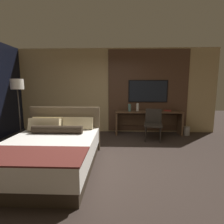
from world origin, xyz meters
name	(u,v)px	position (x,y,z in m)	size (l,w,h in m)	color
ground_plane	(100,164)	(0.00, 0.00, 0.00)	(16.00, 16.00, 0.00)	#332823
wall_back_tv_panel	(114,91)	(0.20, 2.59, 1.40)	(7.20, 0.09, 2.80)	tan
bed	(50,151)	(-0.95, -0.20, 0.33)	(1.69, 2.19, 1.07)	#33281E
desk	(148,118)	(1.33, 2.33, 0.53)	(2.14, 0.49, 0.76)	brown
tv	(148,91)	(1.33, 2.52, 1.40)	(1.29, 0.04, 0.73)	black
desk_chair	(153,121)	(1.38, 1.68, 0.54)	(0.59, 0.58, 0.91)	#28231E
floor_lamp	(17,89)	(-2.41, 1.36, 1.48)	(0.34, 0.34, 1.76)	#282623
vase_tall	(130,108)	(0.72, 2.25, 0.88)	(0.09, 0.09, 0.23)	#4C706B
vase_short	(138,107)	(0.98, 2.33, 0.89)	(0.08, 0.08, 0.25)	silver
book	(168,111)	(1.97, 2.35, 0.78)	(0.26, 0.22, 0.03)	maroon
waste_bin	(186,131)	(2.55, 2.21, 0.14)	(0.22, 0.22, 0.28)	gray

